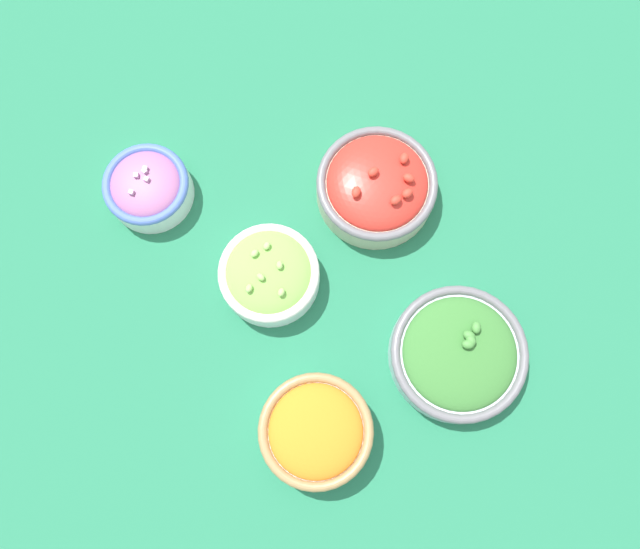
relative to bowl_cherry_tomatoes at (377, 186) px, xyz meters
name	(u,v)px	position (x,y,z in m)	size (l,w,h in m)	color
ground_plane	(320,279)	(0.06, -0.13, -0.03)	(3.00, 3.00, 0.00)	#23704C
bowl_cherry_tomatoes	(377,186)	(0.00, 0.00, 0.00)	(0.16, 0.16, 0.07)	beige
bowl_red_onion	(148,187)	(-0.16, -0.26, 0.00)	(0.12, 0.12, 0.06)	white
bowl_lettuce	(269,274)	(0.03, -0.18, 0.00)	(0.13, 0.13, 0.07)	white
bowl_carrots	(316,431)	(0.23, -0.23, 0.01)	(0.14, 0.14, 0.07)	silver
bowl_broccoli	(458,354)	(0.24, -0.03, -0.01)	(0.17, 0.17, 0.06)	#B2C1CC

